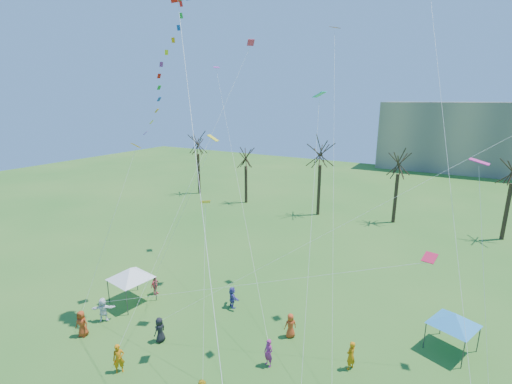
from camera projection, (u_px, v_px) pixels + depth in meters
The scene contains 6 objects.
bare_tree_row at pixel (382, 168), 45.05m from camera, with size 68.23×8.20×10.92m.
big_box_kite at pixel (167, 73), 21.84m from camera, with size 6.98×6.88×25.46m.
canopy_tent_white at pixel (131, 273), 27.66m from camera, with size 3.88×3.88×2.94m.
canopy_tent_blue at pixel (454, 319), 22.30m from camera, with size 3.31×3.31×2.66m.
festival_crowd at pixel (239, 358), 20.86m from camera, with size 24.77×11.36×1.86m.
small_kites_aloft at pixel (294, 125), 22.48m from camera, with size 25.61×16.59×31.22m.
Camera 1 is at (8.94, -10.22, 15.58)m, focal length 25.00 mm.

